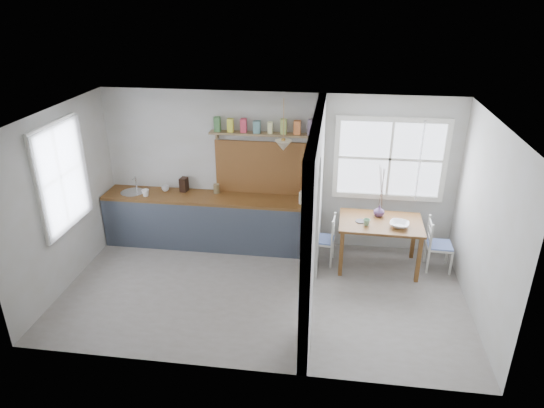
# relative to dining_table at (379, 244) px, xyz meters

# --- Properties ---
(floor) EXTENTS (5.80, 3.20, 0.01)m
(floor) POSITION_rel_dining_table_xyz_m (-1.69, -0.96, -0.39)
(floor) COLOR gray
(floor) RESTS_ON ground
(ceiling) EXTENTS (5.80, 3.20, 0.01)m
(ceiling) POSITION_rel_dining_table_xyz_m (-1.69, -0.96, 2.21)
(ceiling) COLOR silver
(ceiling) RESTS_ON walls
(walls) EXTENTS (5.81, 3.21, 2.60)m
(walls) POSITION_rel_dining_table_xyz_m (-1.69, -0.96, 0.91)
(walls) COLOR silver
(walls) RESTS_ON floor
(partition) EXTENTS (0.12, 3.20, 2.60)m
(partition) POSITION_rel_dining_table_xyz_m (-0.99, -0.90, 1.06)
(partition) COLOR silver
(partition) RESTS_ON floor
(kitchen_window) EXTENTS (0.10, 1.16, 1.50)m
(kitchen_window) POSITION_rel_dining_table_xyz_m (-4.56, -0.96, 1.26)
(kitchen_window) COLOR white
(kitchen_window) RESTS_ON walls
(nook_window) EXTENTS (1.76, 0.10, 1.30)m
(nook_window) POSITION_rel_dining_table_xyz_m (0.11, 0.60, 1.21)
(nook_window) COLOR white
(nook_window) RESTS_ON walls
(counter) EXTENTS (3.50, 0.60, 0.90)m
(counter) POSITION_rel_dining_table_xyz_m (-2.82, 0.37, 0.06)
(counter) COLOR brown
(counter) RESTS_ON floor
(sink) EXTENTS (0.40, 0.40, 0.02)m
(sink) POSITION_rel_dining_table_xyz_m (-4.12, 0.34, 0.50)
(sink) COLOR silver
(sink) RESTS_ON counter
(backsplash) EXTENTS (1.65, 0.03, 0.90)m
(backsplash) POSITION_rel_dining_table_xyz_m (-1.90, 0.62, 0.96)
(backsplash) COLOR brown
(backsplash) RESTS_ON walls
(shelf) EXTENTS (1.75, 0.20, 0.21)m
(shelf) POSITION_rel_dining_table_xyz_m (-1.90, 0.53, 1.61)
(shelf) COLOR olive
(shelf) RESTS_ON walls
(pendant_lamp) EXTENTS (0.26, 0.26, 0.16)m
(pendant_lamp) POSITION_rel_dining_table_xyz_m (-1.54, 0.19, 1.49)
(pendant_lamp) COLOR beige
(pendant_lamp) RESTS_ON ceiling
(utensil_rail) EXTENTS (0.02, 0.50, 0.02)m
(utensil_rail) POSITION_rel_dining_table_xyz_m (-1.08, -0.06, 1.06)
(utensil_rail) COLOR silver
(utensil_rail) RESTS_ON partition
(dining_table) EXTENTS (1.28, 0.87, 0.79)m
(dining_table) POSITION_rel_dining_table_xyz_m (0.00, 0.00, 0.00)
(dining_table) COLOR brown
(dining_table) RESTS_ON floor
(chair_left) EXTENTS (0.41, 0.41, 0.82)m
(chair_left) POSITION_rel_dining_table_xyz_m (-0.88, 0.02, 0.02)
(chair_left) COLOR silver
(chair_left) RESTS_ON floor
(chair_right) EXTENTS (0.39, 0.39, 0.84)m
(chair_right) POSITION_rel_dining_table_xyz_m (0.93, 0.06, 0.03)
(chair_right) COLOR silver
(chair_right) RESTS_ON floor
(kettle) EXTENTS (0.21, 0.18, 0.22)m
(kettle) POSITION_rel_dining_table_xyz_m (-1.22, 0.27, 0.62)
(kettle) COLOR beige
(kettle) RESTS_ON counter
(mug_a) EXTENTS (0.15, 0.15, 0.12)m
(mug_a) POSITION_rel_dining_table_xyz_m (-3.84, 0.21, 0.56)
(mug_a) COLOR white
(mug_a) RESTS_ON counter
(mug_b) EXTENTS (0.16, 0.16, 0.10)m
(mug_b) POSITION_rel_dining_table_xyz_m (-3.59, 0.47, 0.55)
(mug_b) COLOR silver
(mug_b) RESTS_ON counter
(knife_block) EXTENTS (0.13, 0.17, 0.24)m
(knife_block) POSITION_rel_dining_table_xyz_m (-3.27, 0.52, 0.62)
(knife_block) COLOR black
(knife_block) RESTS_ON counter
(jar) EXTENTS (0.11, 0.11, 0.16)m
(jar) POSITION_rel_dining_table_xyz_m (-2.70, 0.50, 0.59)
(jar) COLOR olive
(jar) RESTS_ON counter
(towel_magenta) EXTENTS (0.02, 0.03, 0.56)m
(towel_magenta) POSITION_rel_dining_table_xyz_m (-1.11, 0.03, -0.12)
(towel_magenta) COLOR #A61759
(towel_magenta) RESTS_ON counter
(towel_orange) EXTENTS (0.02, 0.03, 0.45)m
(towel_orange) POSITION_rel_dining_table_xyz_m (-1.11, -0.03, -0.14)
(towel_orange) COLOR orange
(towel_orange) RESTS_ON counter
(bowl) EXTENTS (0.34, 0.34, 0.07)m
(bowl) POSITION_rel_dining_table_xyz_m (0.26, -0.13, 0.43)
(bowl) COLOR white
(bowl) RESTS_ON dining_table
(table_cup) EXTENTS (0.11, 0.11, 0.10)m
(table_cup) POSITION_rel_dining_table_xyz_m (-0.23, -0.15, 0.44)
(table_cup) COLOR #73A37C
(table_cup) RESTS_ON dining_table
(plate) EXTENTS (0.17, 0.17, 0.01)m
(plate) POSITION_rel_dining_table_xyz_m (-0.31, -0.04, 0.40)
(plate) COLOR #322F2F
(plate) RESTS_ON dining_table
(vase) EXTENTS (0.20, 0.20, 0.18)m
(vase) POSITION_rel_dining_table_xyz_m (-0.02, 0.20, 0.48)
(vase) COLOR #523661
(vase) RESTS_ON dining_table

